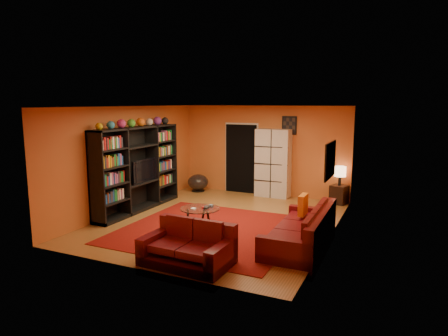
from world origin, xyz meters
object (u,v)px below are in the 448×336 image
at_px(tv, 142,170).
at_px(loveseat, 190,247).
at_px(coffee_table, 200,210).
at_px(bowl_chair, 198,182).
at_px(table_lamp, 340,172).
at_px(entertainment_unit, 138,169).
at_px(sofa, 305,231).
at_px(storage_cabinet, 273,163).
at_px(side_table, 339,195).

relative_size(tv, loveseat, 0.66).
bearing_deg(coffee_table, loveseat, -67.20).
relative_size(bowl_chair, table_lamp, 1.23).
height_order(tv, coffee_table, tv).
relative_size(entertainment_unit, sofa, 1.25).
height_order(entertainment_unit, storage_cabinet, entertainment_unit).
bearing_deg(side_table, sofa, -91.46).
height_order(entertainment_unit, side_table, entertainment_unit).
relative_size(sofa, table_lamp, 4.69).
bearing_deg(coffee_table, entertainment_unit, 162.87).
height_order(side_table, table_lamp, table_lamp).
distance_m(entertainment_unit, tv, 0.11).
relative_size(coffee_table, storage_cabinet, 0.44).
bearing_deg(side_table, bowl_chair, -176.56).
distance_m(coffee_table, bowl_chair, 3.60).
height_order(coffee_table, table_lamp, table_lamp).
xyz_separation_m(tv, side_table, (4.46, 2.66, -0.76)).
xyz_separation_m(tv, storage_cabinet, (2.58, 2.71, -0.03)).
relative_size(loveseat, bowl_chair, 2.39).
xyz_separation_m(entertainment_unit, sofa, (4.42, -0.76, -0.77)).
xyz_separation_m(entertainment_unit, table_lamp, (4.51, 2.75, -0.19)).
relative_size(sofa, storage_cabinet, 1.24).
xyz_separation_m(sofa, coffee_table, (-2.32, 0.12, 0.11)).
distance_m(tv, side_table, 5.25).
distance_m(sofa, table_lamp, 3.56).
height_order(bowl_chair, side_table, bowl_chair).
height_order(tv, storage_cabinet, storage_cabinet).
relative_size(storage_cabinet, table_lamp, 3.79).
bearing_deg(entertainment_unit, tv, 60.69).
bearing_deg(bowl_chair, loveseat, -63.08).
xyz_separation_m(entertainment_unit, storage_cabinet, (2.63, 2.80, -0.08)).
bearing_deg(coffee_table, side_table, 54.70).
bearing_deg(entertainment_unit, coffee_table, -17.13).
relative_size(tv, side_table, 1.99).
relative_size(coffee_table, table_lamp, 1.67).
height_order(tv, table_lamp, tv).
bearing_deg(storage_cabinet, sofa, -61.65).
bearing_deg(loveseat, table_lamp, -15.93).
xyz_separation_m(entertainment_unit, bowl_chair, (0.35, 2.50, -0.77)).
relative_size(coffee_table, side_table, 1.71).
distance_m(entertainment_unit, loveseat, 3.81).
bearing_deg(table_lamp, side_table, 0.00).
xyz_separation_m(entertainment_unit, coffee_table, (2.10, -0.65, -0.66)).
bearing_deg(entertainment_unit, storage_cabinet, 46.80).
bearing_deg(coffee_table, bowl_chair, 119.12).
distance_m(coffee_table, table_lamp, 4.19).
bearing_deg(tv, coffee_table, -109.76).
height_order(sofa, storage_cabinet, storage_cabinet).
height_order(sofa, loveseat, same).
bearing_deg(storage_cabinet, table_lamp, 0.18).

